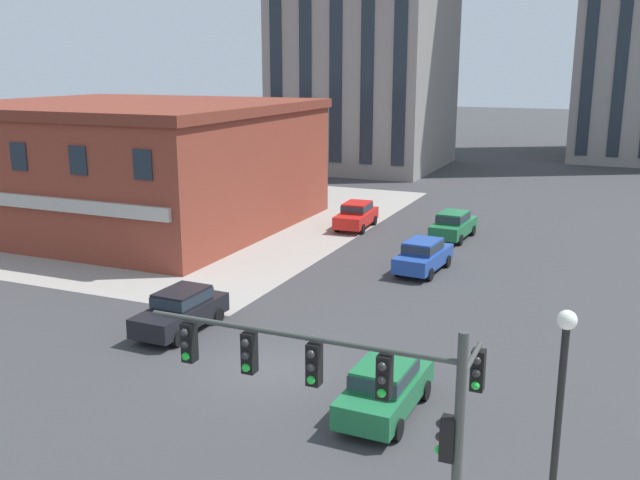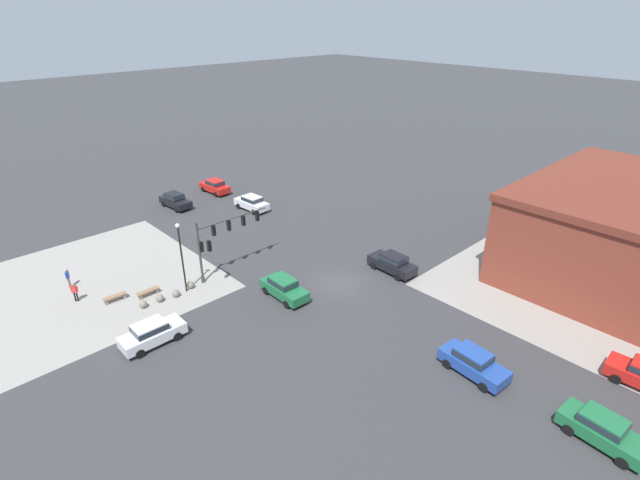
{
  "view_description": "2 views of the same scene",
  "coord_description": "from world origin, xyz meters",
  "px_view_note": "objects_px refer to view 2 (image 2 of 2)",
  "views": [
    {
      "loc": [
        10.65,
        -20.32,
        10.3
      ],
      "look_at": [
        -0.23,
        4.91,
        3.48
      ],
      "focal_mm": 39.74,
      "sensor_mm": 36.0,
      "label": 1
    },
    {
      "loc": [
        25.22,
        24.36,
        21.08
      ],
      "look_at": [
        -0.06,
        -2.35,
        3.25
      ],
      "focal_mm": 26.91,
      "sensor_mm": 36.0,
      "label": 2
    }
  ],
  "objects_px": {
    "bollard_sphere_curb_d": "(143,304)",
    "bench_mid_block": "(115,297)",
    "traffic_signal_main": "(219,237)",
    "car_cross_eastbound": "(393,262)",
    "car_main_northbound_far": "(473,362)",
    "car_main_southbound_far": "(252,202)",
    "car_main_southbound_near": "(175,200)",
    "car_cross_westbound": "(152,333)",
    "car_parked_curb": "(284,287)",
    "pedestrian_at_curb": "(75,291)",
    "bollard_sphere_curb_a": "(190,285)",
    "car_cross_far": "(603,429)",
    "bollard_sphere_curb_b": "(176,293)",
    "car_main_northbound_near": "(215,186)",
    "pedestrian_near_bench": "(68,277)",
    "bollard_sphere_curb_c": "(160,298)",
    "bench_near_signal": "(148,292)",
    "street_lamp_corner_near": "(181,250)"
  },
  "relations": [
    {
      "from": "bollard_sphere_curb_d",
      "to": "bench_mid_block",
      "type": "bearing_deg",
      "value": -63.75
    },
    {
      "from": "traffic_signal_main",
      "to": "car_cross_eastbound",
      "type": "relative_size",
      "value": 1.59
    },
    {
      "from": "car_main_northbound_far",
      "to": "car_main_southbound_far",
      "type": "relative_size",
      "value": 1.01
    },
    {
      "from": "car_main_southbound_near",
      "to": "car_main_southbound_far",
      "type": "xyz_separation_m",
      "value": [
        -6.05,
        6.78,
        0.0
      ]
    },
    {
      "from": "car_cross_westbound",
      "to": "car_main_southbound_far",
      "type": "bearing_deg",
      "value": -142.09
    },
    {
      "from": "car_cross_westbound",
      "to": "car_parked_curb",
      "type": "distance_m",
      "value": 10.58
    },
    {
      "from": "traffic_signal_main",
      "to": "car_main_southbound_far",
      "type": "xyz_separation_m",
      "value": [
        -10.92,
        -10.58,
        -2.78
      ]
    },
    {
      "from": "bench_mid_block",
      "to": "car_parked_curb",
      "type": "distance_m",
      "value": 13.46
    },
    {
      "from": "bench_mid_block",
      "to": "car_cross_eastbound",
      "type": "relative_size",
      "value": 0.41
    },
    {
      "from": "bench_mid_block",
      "to": "pedestrian_at_curb",
      "type": "xyz_separation_m",
      "value": [
        2.25,
        -2.1,
        0.61
      ]
    },
    {
      "from": "bollard_sphere_curb_a",
      "to": "bollard_sphere_curb_d",
      "type": "bearing_deg",
      "value": 0.8
    },
    {
      "from": "car_main_southbound_far",
      "to": "car_cross_far",
      "type": "distance_m",
      "value": 40.21
    },
    {
      "from": "bollard_sphere_curb_b",
      "to": "bench_mid_block",
      "type": "xyz_separation_m",
      "value": [
        3.83,
        -2.75,
        0.02
      ]
    },
    {
      "from": "bollard_sphere_curb_d",
      "to": "car_main_northbound_near",
      "type": "height_order",
      "value": "car_main_northbound_near"
    },
    {
      "from": "pedestrian_near_bench",
      "to": "pedestrian_at_curb",
      "type": "bearing_deg",
      "value": 82.62
    },
    {
      "from": "car_parked_curb",
      "to": "car_main_northbound_far",
      "type": "bearing_deg",
      "value": 101.07
    },
    {
      "from": "bollard_sphere_curb_a",
      "to": "bollard_sphere_curb_c",
      "type": "relative_size",
      "value": 1.0
    },
    {
      "from": "car_main_northbound_far",
      "to": "car_main_southbound_far",
      "type": "distance_m",
      "value": 32.77
    },
    {
      "from": "traffic_signal_main",
      "to": "pedestrian_at_curb",
      "type": "bearing_deg",
      "value": -22.94
    },
    {
      "from": "bollard_sphere_curb_a",
      "to": "car_main_southbound_far",
      "type": "bearing_deg",
      "value": -143.07
    },
    {
      "from": "bench_mid_block",
      "to": "bench_near_signal",
      "type": "bearing_deg",
      "value": 155.24
    },
    {
      "from": "street_lamp_corner_near",
      "to": "bollard_sphere_curb_a",
      "type": "bearing_deg",
      "value": -159.44
    },
    {
      "from": "car_main_northbound_near",
      "to": "car_cross_westbound",
      "type": "bearing_deg",
      "value": 49.69
    },
    {
      "from": "bollard_sphere_curb_d",
      "to": "car_main_southbound_far",
      "type": "distance_m",
      "value": 21.04
    },
    {
      "from": "pedestrian_at_curb",
      "to": "car_cross_westbound",
      "type": "height_order",
      "value": "car_cross_westbound"
    },
    {
      "from": "bollard_sphere_curb_a",
      "to": "bench_mid_block",
      "type": "relative_size",
      "value": 0.34
    },
    {
      "from": "bench_near_signal",
      "to": "car_parked_curb",
      "type": "relative_size",
      "value": 0.41
    },
    {
      "from": "car_cross_far",
      "to": "pedestrian_near_bench",
      "type": "bearing_deg",
      "value": -67.21
    },
    {
      "from": "street_lamp_corner_near",
      "to": "car_parked_curb",
      "type": "height_order",
      "value": "street_lamp_corner_near"
    },
    {
      "from": "traffic_signal_main",
      "to": "car_cross_eastbound",
      "type": "distance_m",
      "value": 15.19
    },
    {
      "from": "bollard_sphere_curb_b",
      "to": "bollard_sphere_curb_d",
      "type": "xyz_separation_m",
      "value": [
        2.63,
        -0.3,
        0.0
      ]
    },
    {
      "from": "bollard_sphere_curb_c",
      "to": "pedestrian_near_bench",
      "type": "height_order",
      "value": "pedestrian_near_bench"
    },
    {
      "from": "car_main_northbound_near",
      "to": "bench_mid_block",
      "type": "bearing_deg",
      "value": 39.57
    },
    {
      "from": "bench_near_signal",
      "to": "car_main_southbound_near",
      "type": "xyz_separation_m",
      "value": [
        -11.05,
        -15.98,
        0.59
      ]
    },
    {
      "from": "car_main_southbound_near",
      "to": "car_cross_far",
      "type": "relative_size",
      "value": 1.0
    },
    {
      "from": "car_main_southbound_far",
      "to": "car_parked_curb",
      "type": "xyz_separation_m",
      "value": [
        9.2,
        16.94,
        0.0
      ]
    },
    {
      "from": "car_cross_westbound",
      "to": "car_cross_far",
      "type": "bearing_deg",
      "value": 119.11
    },
    {
      "from": "car_cross_westbound",
      "to": "bollard_sphere_curb_a",
      "type": "bearing_deg",
      "value": -139.78
    },
    {
      "from": "bollard_sphere_curb_c",
      "to": "pedestrian_at_curb",
      "type": "height_order",
      "value": "pedestrian_at_curb"
    },
    {
      "from": "pedestrian_at_curb",
      "to": "street_lamp_corner_near",
      "type": "relative_size",
      "value": 0.27
    },
    {
      "from": "traffic_signal_main",
      "to": "car_cross_westbound",
      "type": "relative_size",
      "value": 1.61
    },
    {
      "from": "bollard_sphere_curb_b",
      "to": "car_cross_far",
      "type": "xyz_separation_m",
      "value": [
        -9.52,
        28.86,
        0.61
      ]
    },
    {
      "from": "car_main_southbound_near",
      "to": "street_lamp_corner_near",
      "type": "bearing_deg",
      "value": 64.23
    },
    {
      "from": "bollard_sphere_curb_b",
      "to": "car_cross_westbound",
      "type": "distance_m",
      "value": 6.05
    },
    {
      "from": "traffic_signal_main",
      "to": "bollard_sphere_curb_c",
      "type": "bearing_deg",
      "value": 0.87
    },
    {
      "from": "traffic_signal_main",
      "to": "bench_mid_block",
      "type": "height_order",
      "value": "traffic_signal_main"
    },
    {
      "from": "bollard_sphere_curb_c",
      "to": "pedestrian_near_bench",
      "type": "xyz_separation_m",
      "value": [
        4.47,
        -7.23,
        0.71
      ]
    },
    {
      "from": "bollard_sphere_curb_a",
      "to": "car_cross_eastbound",
      "type": "relative_size",
      "value": 0.14
    },
    {
      "from": "car_cross_eastbound",
      "to": "car_main_southbound_near",
      "type": "bearing_deg",
      "value": -76.64
    },
    {
      "from": "bollard_sphere_curb_a",
      "to": "car_main_southbound_far",
      "type": "xyz_separation_m",
      "value": [
        -14.02,
        -10.54,
        0.61
      ]
    }
  ]
}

